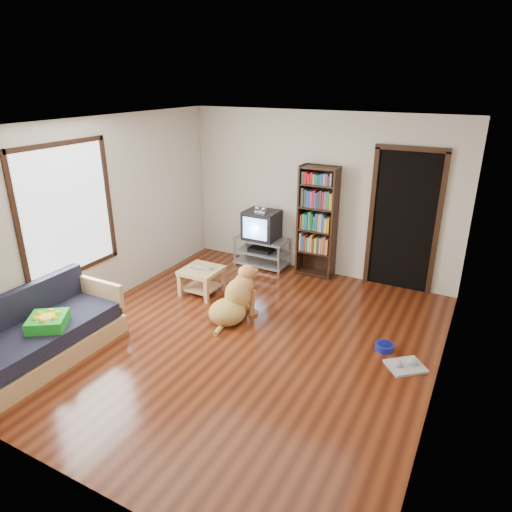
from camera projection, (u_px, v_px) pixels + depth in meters
The scene contains 18 objects.
ground at pixel (243, 340), 5.70m from camera, with size 5.00×5.00×0.00m, color #5F2710.
ceiling at pixel (240, 125), 4.75m from camera, with size 5.00×5.00×0.00m, color white.
wall_back at pixel (319, 195), 7.28m from camera, with size 4.50×4.50×0.00m, color beige.
wall_front at pixel (64, 349), 3.17m from camera, with size 4.50×4.50×0.00m, color beige.
wall_left at pixel (98, 216), 6.21m from camera, with size 5.00×5.00×0.00m, color beige.
wall_right at pixel (451, 280), 4.24m from camera, with size 5.00×5.00×0.00m, color beige.
green_cushion at pixel (48, 322), 5.16m from camera, with size 0.40×0.40×0.13m, color green.
laptop at pixel (200, 269), 6.76m from camera, with size 0.33×0.21×0.03m, color white.
dog_bowl at pixel (384, 347), 5.48m from camera, with size 0.22×0.22×0.08m, color navy.
grey_rag at pixel (406, 366), 5.16m from camera, with size 0.40×0.32×0.03m, color #9C9C9C.
window at pixel (67, 211), 5.72m from camera, with size 0.03×1.46×1.70m.
doorway at pixel (404, 218), 6.74m from camera, with size 1.03×0.05×2.19m.
tv_stand at pixel (262, 251), 7.85m from camera, with size 0.90×0.45×0.50m.
crt_tv at pixel (262, 224), 7.69m from camera, with size 0.55×0.52×0.58m.
bookshelf at pixel (318, 216), 7.24m from camera, with size 0.60×0.30×1.80m.
sofa at pixel (44, 336), 5.29m from camera, with size 0.80×1.80×0.80m.
coffee_table at pixel (202, 276), 6.83m from camera, with size 0.55×0.55×0.40m.
dog at pixel (235, 300), 6.10m from camera, with size 0.63×0.92×0.76m.
Camera 1 is at (2.45, -4.27, 3.07)m, focal length 32.00 mm.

